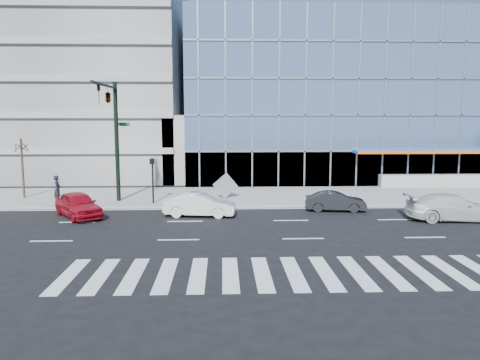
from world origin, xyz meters
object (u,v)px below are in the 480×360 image
object	(u,v)px
white_sedan	(200,205)
pedestrian	(58,189)
street_tree_near	(21,147)
dark_sedan	(336,201)
ped_signal_post	(152,173)
red_sedan	(78,205)
tilted_panel	(225,186)
white_suv	(453,207)
traffic_signal	(111,112)

from	to	relation	value
white_sedan	pedestrian	size ratio (longest dim) A/B	2.25
street_tree_near	dark_sedan	distance (m)	21.96
ped_signal_post	red_sedan	xyz separation A→B (m)	(-3.85, -3.52, -1.40)
ped_signal_post	dark_sedan	world-z (taller)	ped_signal_post
dark_sedan	tilted_panel	xyz separation A→B (m)	(-6.85, 3.97, 0.45)
ped_signal_post	pedestrian	xyz separation A→B (m)	(-6.33, 0.26, -1.06)
street_tree_near	white_suv	xyz separation A→B (m)	(27.17, -7.78, -3.03)
traffic_signal	white_sedan	xyz separation A→B (m)	(5.77, -3.20, -5.48)
white_suv	pedestrian	size ratio (longest dim) A/B	2.77
red_sedan	tilted_panel	bearing A→B (deg)	-4.46
white_suv	white_sedan	world-z (taller)	white_suv
white_suv	red_sedan	xyz separation A→B (m)	(-21.52, 1.70, -0.01)
street_tree_near	dark_sedan	world-z (taller)	street_tree_near
ped_signal_post	white_suv	distance (m)	18.48
white_sedan	dark_sedan	bearing A→B (deg)	-74.85
pedestrian	tilted_panel	xyz separation A→B (m)	(11.15, 1.38, -0.01)
tilted_panel	dark_sedan	bearing A→B (deg)	-41.62
street_tree_near	tilted_panel	bearing A→B (deg)	-3.67
ped_signal_post	white_suv	world-z (taller)	ped_signal_post
ped_signal_post	street_tree_near	world-z (taller)	street_tree_near
pedestrian	white_suv	bearing A→B (deg)	-111.40
traffic_signal	street_tree_near	world-z (taller)	traffic_signal
dark_sedan	pedestrian	world-z (taller)	pedestrian
red_sedan	pedestrian	distance (m)	4.53
dark_sedan	pedestrian	bearing A→B (deg)	88.69
traffic_signal	white_suv	world-z (taller)	traffic_signal
white_sedan	pedestrian	world-z (taller)	pedestrian
traffic_signal	white_sedan	bearing A→B (deg)	-28.99
ped_signal_post	white_suv	size ratio (longest dim) A/B	0.58
street_tree_near	white_suv	distance (m)	28.42
street_tree_near	white_sedan	world-z (taller)	street_tree_near
street_tree_near	pedestrian	xyz separation A→B (m)	(3.17, -2.30, -2.70)
white_suv	white_sedan	size ratio (longest dim) A/B	1.23
ped_signal_post	dark_sedan	bearing A→B (deg)	-11.30
ped_signal_post	white_sedan	xyz separation A→B (m)	(3.27, -3.57, -1.45)
traffic_signal	tilted_panel	distance (m)	9.14
street_tree_near	white_suv	size ratio (longest dim) A/B	0.82
red_sedan	ped_signal_post	bearing A→B (deg)	7.25
white_sedan	tilted_panel	bearing A→B (deg)	-9.82
traffic_signal	pedestrian	distance (m)	6.40
ped_signal_post	dark_sedan	xyz separation A→B (m)	(11.67, -2.33, -1.53)
pedestrian	traffic_signal	bearing A→B (deg)	-107.88
ped_signal_post	pedestrian	bearing A→B (deg)	177.69
ped_signal_post	red_sedan	distance (m)	5.40
tilted_panel	traffic_signal	bearing A→B (deg)	-176.16
street_tree_near	ped_signal_post	bearing A→B (deg)	-15.06
street_tree_near	white_suv	world-z (taller)	street_tree_near
street_tree_near	pedestrian	size ratio (longest dim) A/B	2.27
ped_signal_post	white_sedan	size ratio (longest dim) A/B	0.72
ped_signal_post	white_sedan	distance (m)	5.05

